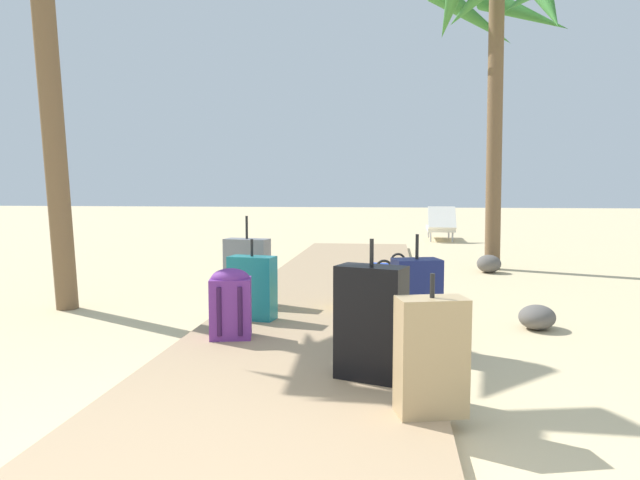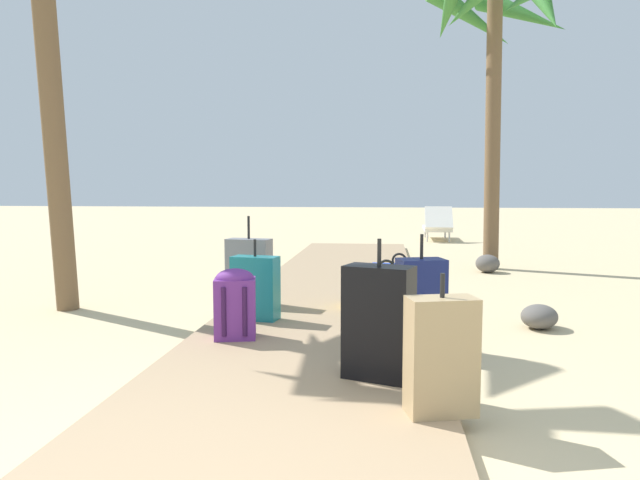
% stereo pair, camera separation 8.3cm
% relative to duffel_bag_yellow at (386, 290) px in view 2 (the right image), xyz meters
% --- Properties ---
extents(ground_plane, '(60.00, 60.00, 0.00)m').
position_rel_duffel_bag_yellow_xyz_m(ground_plane, '(-0.57, 0.31, -0.25)').
color(ground_plane, '#D1BA8C').
extents(boardwalk, '(1.84, 9.94, 0.08)m').
position_rel_duffel_bag_yellow_xyz_m(boardwalk, '(-0.57, 1.31, -0.21)').
color(boardwalk, tan).
rests_on(boardwalk, ground).
extents(duffel_bag_yellow, '(0.70, 0.38, 0.46)m').
position_rel_duffel_bag_yellow_xyz_m(duffel_bag_yellow, '(0.00, 0.00, 0.00)').
color(duffel_bag_yellow, gold).
rests_on(duffel_bag_yellow, boardwalk).
extents(backpack_purple, '(0.34, 0.30, 0.52)m').
position_rel_duffel_bag_yellow_xyz_m(backpack_purple, '(-1.12, -1.23, 0.10)').
color(backpack_purple, '#6B2D84').
rests_on(backpack_purple, boardwalk).
extents(duffel_bag_blue, '(0.62, 0.41, 0.43)m').
position_rel_duffel_bag_yellow_xyz_m(duffel_bag_blue, '(0.14, 0.80, -0.01)').
color(duffel_bag_blue, '#2847B7').
rests_on(duffel_bag_blue, boardwalk).
extents(suitcase_tan, '(0.37, 0.27, 0.71)m').
position_rel_duffel_bag_yellow_xyz_m(suitcase_tan, '(0.27, -2.55, 0.12)').
color(suitcase_tan, tan).
rests_on(suitcase_tan, boardwalk).
extents(suitcase_grey, '(0.45, 0.26, 0.85)m').
position_rel_duffel_bag_yellow_xyz_m(suitcase_grey, '(-1.31, 0.04, 0.14)').
color(suitcase_grey, slate).
rests_on(suitcase_grey, boardwalk).
extents(suitcase_teal, '(0.42, 0.25, 0.69)m').
position_rel_duffel_bag_yellow_xyz_m(suitcase_teal, '(-1.11, -0.59, 0.10)').
color(suitcase_teal, '#197A7F').
rests_on(suitcase_teal, boardwalk).
extents(suitcase_navy, '(0.38, 0.30, 0.79)m').
position_rel_duffel_bag_yellow_xyz_m(suitcase_navy, '(0.25, -1.16, 0.13)').
color(suitcase_navy, navy).
rests_on(suitcase_navy, boardwalk).
extents(suitcase_black, '(0.44, 0.33, 0.83)m').
position_rel_duffel_bag_yellow_xyz_m(suitcase_black, '(-0.05, -2.04, 0.16)').
color(suitcase_black, black).
rests_on(suitcase_black, boardwalk).
extents(palm_tree_far_right, '(2.23, 2.33, 4.40)m').
position_rel_duffel_bag_yellow_xyz_m(palm_tree_far_right, '(1.62, 3.60, 3.31)').
color(palm_tree_far_right, brown).
rests_on(palm_tree_far_right, ground).
extents(lounge_chair, '(0.63, 1.56, 0.78)m').
position_rel_duffel_bag_yellow_xyz_m(lounge_chair, '(1.17, 8.16, 0.07)').
color(lounge_chair, white).
rests_on(lounge_chair, ground).
extents(rock_right_near, '(0.41, 0.42, 0.25)m').
position_rel_duffel_bag_yellow_xyz_m(rock_right_near, '(1.44, 3.03, -0.13)').
color(rock_right_near, '#5B5651').
rests_on(rock_right_near, ground).
extents(rock_right_mid, '(0.42, 0.45, 0.21)m').
position_rel_duffel_bag_yellow_xyz_m(rock_right_mid, '(1.30, -0.33, -0.15)').
color(rock_right_mid, '#5B5651').
rests_on(rock_right_mid, ground).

